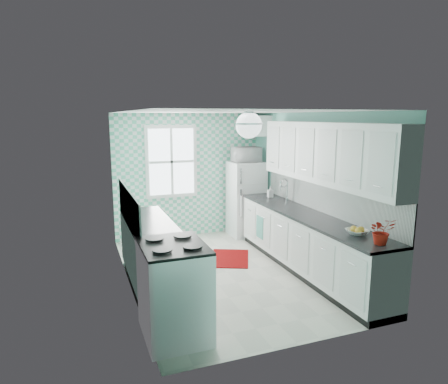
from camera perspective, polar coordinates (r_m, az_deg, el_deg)
name	(u,v)px	position (r m, az deg, el deg)	size (l,w,h in m)	color
floor	(227,273)	(6.46, 0.37, -11.47)	(3.00, 4.40, 0.02)	beige
ceiling	(227,111)	(5.98, 0.40, 11.48)	(3.00, 4.40, 0.02)	white
wall_back	(188,175)	(8.17, -5.16, 2.37)	(3.00, 0.02, 2.50)	#74C2B0
wall_front	(304,234)	(4.17, 11.35, -5.95)	(3.00, 0.02, 2.50)	#74C2B0
wall_left	(126,202)	(5.75, -13.83, -1.45)	(0.02, 4.40, 2.50)	#74C2B0
wall_right	(312,189)	(6.78, 12.40, 0.44)	(0.02, 4.40, 2.50)	#74C2B0
accent_wall	(188,176)	(8.15, -5.12, 2.35)	(3.00, 0.01, 2.50)	#55C49F
window	(171,162)	(8.00, -7.52, 4.31)	(1.04, 0.05, 1.44)	white
backsplash_right	(324,197)	(6.45, 14.14, -0.65)	(0.02, 3.60, 0.51)	white
backsplash_left	(128,207)	(5.69, -13.50, -2.13)	(0.02, 2.15, 0.51)	white
upper_cabinets_right	(326,153)	(6.10, 14.31, 5.40)	(0.33, 3.20, 0.90)	white
upper_cabinet_fridge	(255,126)	(8.18, 4.39, 9.43)	(0.40, 0.74, 0.40)	white
ceiling_light	(249,125)	(5.24, 3.56, 9.53)	(0.34, 0.34, 0.35)	silver
base_cabinets_right	(307,244)	(6.48, 11.72, -7.31)	(0.60, 3.60, 0.90)	white
countertop_right	(307,215)	(6.34, 11.76, -3.29)	(0.63, 3.60, 0.04)	black
base_cabinets_left	(151,256)	(5.93, -10.39, -8.96)	(0.60, 2.15, 0.90)	white
countertop_left	(151,224)	(5.80, -10.40, -4.57)	(0.63, 2.15, 0.04)	black
fridge	(246,199)	(8.23, 3.16, -0.97)	(0.67, 0.66, 1.53)	white
stove	(174,289)	(4.59, -7.13, -13.55)	(0.70, 0.87, 1.05)	silver
sink	(278,202)	(7.18, 7.69, -1.43)	(0.53, 0.44, 0.53)	silver
rug	(230,258)	(7.03, 0.82, -9.44)	(0.64, 0.91, 0.01)	maroon
dish_towel	(260,227)	(7.20, 5.15, -5.03)	(0.02, 0.26, 0.40)	#71BCA7
fruit_bowl	(357,232)	(5.43, 18.49, -5.42)	(0.27, 0.27, 0.07)	white
potted_plant	(382,231)	(5.08, 21.61, -5.21)	(0.29, 0.25, 0.32)	#A21114
soap_bottle	(270,192)	(7.52, 6.63, 0.02)	(0.09, 0.09, 0.21)	#8AA5B2
microwave	(246,154)	(8.09, 3.23, 5.38)	(0.54, 0.37, 0.30)	white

